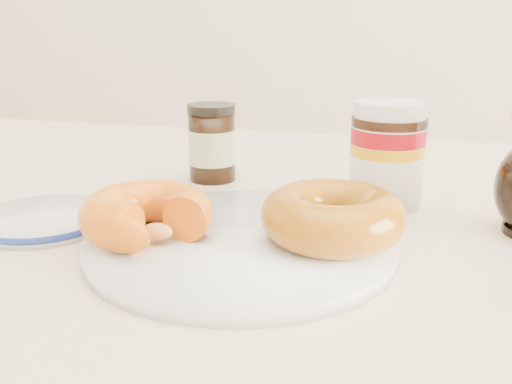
% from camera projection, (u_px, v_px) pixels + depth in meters
% --- Properties ---
extents(dining_table, '(1.40, 0.90, 0.75)m').
position_uv_depth(dining_table, '(314.00, 315.00, 0.53)').
color(dining_table, beige).
rests_on(dining_table, ground).
extents(plate, '(0.25, 0.25, 0.01)m').
position_uv_depth(plate, '(241.00, 242.00, 0.47)').
color(plate, white).
rests_on(plate, dining_table).
extents(donut_bitten, '(0.12, 0.12, 0.04)m').
position_uv_depth(donut_bitten, '(147.00, 214.00, 0.46)').
color(donut_bitten, '#CE4B0B').
rests_on(donut_bitten, plate).
extents(donut_whole, '(0.15, 0.15, 0.04)m').
position_uv_depth(donut_whole, '(332.00, 216.00, 0.45)').
color(donut_whole, '#9E650A').
rests_on(donut_whole, plate).
extents(nutella_jar, '(0.07, 0.07, 0.10)m').
position_uv_depth(nutella_jar, '(387.00, 150.00, 0.57)').
color(nutella_jar, white).
rests_on(nutella_jar, dining_table).
extents(dark_jar, '(0.06, 0.06, 0.09)m').
position_uv_depth(dark_jar, '(212.00, 143.00, 0.66)').
color(dark_jar, black).
rests_on(dark_jar, dining_table).
extents(blue_rim_saucer, '(0.12, 0.12, 0.01)m').
position_uv_depth(blue_rim_saucer, '(44.00, 219.00, 0.52)').
color(blue_rim_saucer, white).
rests_on(blue_rim_saucer, dining_table).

